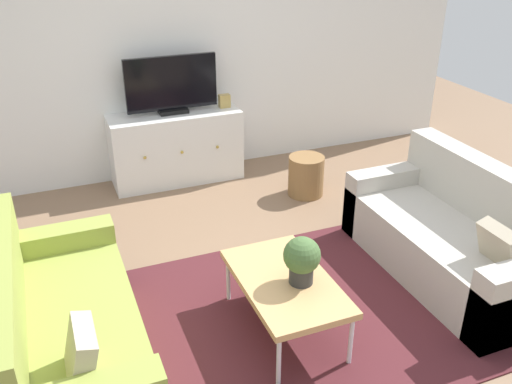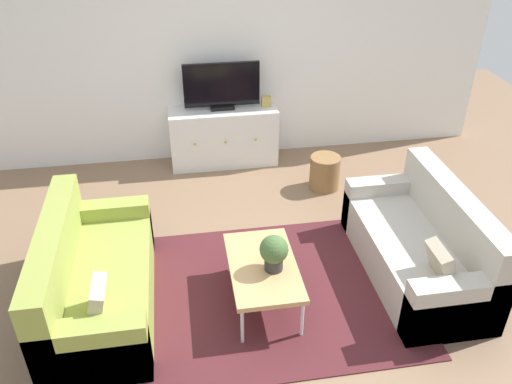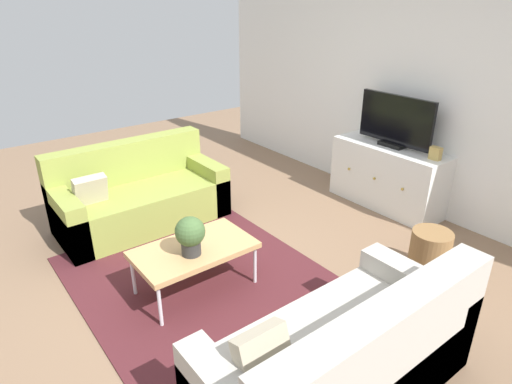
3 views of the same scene
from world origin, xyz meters
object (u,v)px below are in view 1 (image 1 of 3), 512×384
at_px(potted_plant, 302,259).
at_px(mantel_clock, 224,101).
at_px(couch_right_side, 458,239).
at_px(flat_screen_tv, 171,85).
at_px(coffee_table, 285,283).
at_px(wicker_basket, 306,176).
at_px(couch_left_side, 53,337).
at_px(tv_console, 176,147).

xyz_separation_m(potted_plant, mantel_clock, (0.40, 2.57, 0.20)).
height_order(couch_right_side, flat_screen_tv, flat_screen_tv).
xyz_separation_m(coffee_table, mantel_clock, (0.47, 2.51, 0.40)).
height_order(couch_right_side, wicker_basket, couch_right_side).
relative_size(couch_right_side, flat_screen_tv, 1.90).
height_order(couch_right_side, coffee_table, couch_right_side).
bearing_deg(coffee_table, flat_screen_tv, 91.09).
xyz_separation_m(couch_left_side, flat_screen_tv, (1.35, 2.39, 0.70)).
height_order(flat_screen_tv, wicker_basket, flat_screen_tv).
bearing_deg(wicker_basket, mantel_clock, 124.47).
relative_size(couch_left_side, wicker_basket, 4.33).
height_order(coffee_table, potted_plant, potted_plant).
relative_size(couch_left_side, tv_console, 1.31).
bearing_deg(couch_left_side, tv_console, 60.45).
xyz_separation_m(couch_left_side, coffee_table, (1.39, -0.14, 0.09)).
bearing_deg(coffee_table, couch_right_side, 5.36).
xyz_separation_m(potted_plant, wicker_basket, (0.94, 1.79, -0.38)).
xyz_separation_m(couch_left_side, potted_plant, (1.47, -0.20, 0.29)).
xyz_separation_m(flat_screen_tv, wicker_basket, (1.06, -0.81, -0.79)).
relative_size(couch_right_side, wicker_basket, 4.33).
height_order(couch_left_side, flat_screen_tv, flat_screen_tv).
bearing_deg(mantel_clock, tv_console, -179.99).
bearing_deg(tv_console, wicker_basket, -36.57).
xyz_separation_m(couch_right_side, potted_plant, (-1.40, -0.20, 0.29)).
bearing_deg(potted_plant, couch_left_side, 172.24).
bearing_deg(tv_console, flat_screen_tv, 90.00).
relative_size(mantel_clock, wicker_basket, 0.33).
xyz_separation_m(mantel_clock, wicker_basket, (0.54, -0.79, -0.58)).
relative_size(flat_screen_tv, mantel_clock, 6.80).
bearing_deg(coffee_table, wicker_basket, 59.59).
bearing_deg(couch_right_side, tv_console, 122.63).
bearing_deg(potted_plant, wicker_basket, 62.33).
distance_m(coffee_table, tv_console, 2.51).
xyz_separation_m(couch_left_side, wicker_basket, (2.41, 1.59, -0.08)).
distance_m(couch_left_side, mantel_clock, 3.06).
bearing_deg(coffee_table, couch_left_side, 174.35).
bearing_deg(potted_plant, mantel_clock, 81.23).
bearing_deg(couch_left_side, flat_screen_tv, 60.66).
xyz_separation_m(couch_left_side, mantel_clock, (1.87, 2.37, 0.49)).
relative_size(coffee_table, wicker_basket, 2.42).
bearing_deg(flat_screen_tv, tv_console, -90.00).
distance_m(tv_console, wicker_basket, 1.33).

